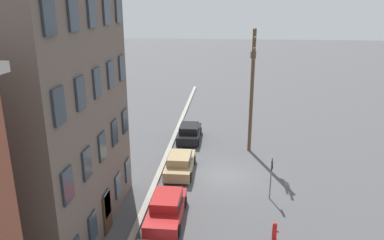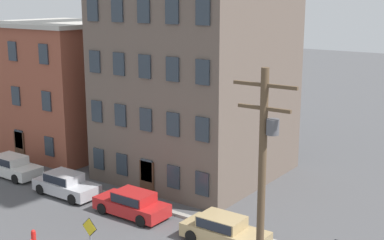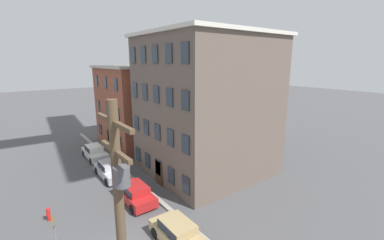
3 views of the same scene
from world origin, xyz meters
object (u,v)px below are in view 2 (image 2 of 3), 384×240
(car_silver, at_px, (66,184))
(fire_hydrant, at_px, (34,239))
(car_white, at_px, (12,166))
(utility_pole, at_px, (263,189))
(car_red, at_px, (132,203))
(caution_sign, at_px, (90,237))
(car_tan, at_px, (224,229))

(car_silver, relative_size, fire_hydrant, 4.58)
(car_white, bearing_deg, utility_pole, -13.61)
(car_red, distance_m, caution_sign, 6.76)
(car_silver, xyz_separation_m, car_tan, (11.56, 0.05, 0.00))
(car_silver, bearing_deg, utility_pole, -17.21)
(car_white, relative_size, caution_sign, 1.62)
(car_tan, distance_m, caution_sign, 6.87)
(caution_sign, bearing_deg, utility_pole, 6.66)
(car_silver, bearing_deg, fire_hydrant, -53.84)
(car_red, relative_size, caution_sign, 1.62)
(caution_sign, relative_size, fire_hydrant, 2.84)
(car_white, bearing_deg, car_tan, -0.81)
(caution_sign, xyz_separation_m, fire_hydrant, (-4.21, 0.18, -1.32))
(utility_pole, height_order, fire_hydrant, utility_pole)
(car_red, distance_m, car_tan, 6.06)
(car_silver, height_order, utility_pole, utility_pole)
(fire_hydrant, bearing_deg, car_red, 77.66)
(car_white, xyz_separation_m, car_tan, (17.35, -0.25, 0.00))
(car_white, xyz_separation_m, utility_pole, (22.11, -5.35, 4.73))
(caution_sign, height_order, utility_pole, utility_pole)
(car_silver, height_order, fire_hydrant, car_silver)
(car_tan, bearing_deg, car_red, -179.68)
(fire_hydrant, bearing_deg, car_tan, 38.58)
(caution_sign, bearing_deg, car_white, 156.20)
(car_white, relative_size, car_tan, 1.00)
(car_red, xyz_separation_m, caution_sign, (2.93, -6.00, 1.05))
(car_tan, relative_size, utility_pole, 0.45)
(utility_pole, bearing_deg, car_silver, 162.79)
(car_white, relative_size, car_silver, 1.00)
(caution_sign, height_order, fire_hydrant, caution_sign)
(car_silver, bearing_deg, car_white, 177.05)
(car_silver, relative_size, utility_pole, 0.45)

